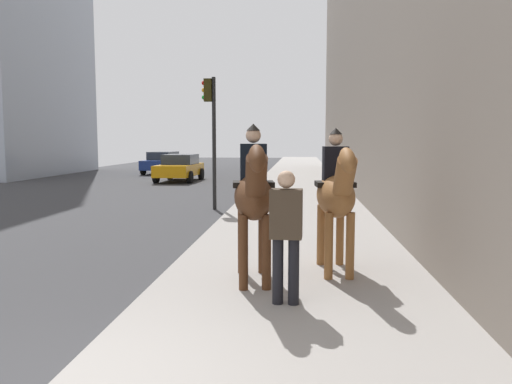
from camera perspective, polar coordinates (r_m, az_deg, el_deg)
mounted_horse_near at (r=7.28m, az=-0.26°, el=-0.30°), size 2.15×0.76×2.31m
mounted_horse_far at (r=7.92m, az=9.04°, el=-0.17°), size 2.15×0.69×2.27m
pedestrian_greeting at (r=6.35m, az=3.41°, el=-4.10°), size 0.28×0.41×1.70m
car_near_lane at (r=27.43m, az=-8.61°, el=2.77°), size 4.15×2.10×1.44m
car_mid_lane at (r=33.98m, az=-10.52°, el=3.35°), size 4.24×2.04×1.44m
traffic_light_near_curb at (r=15.99m, az=-5.07°, el=7.87°), size 0.20×0.44×4.15m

